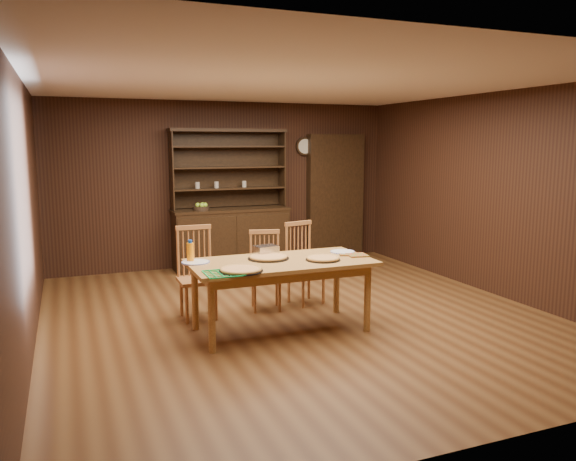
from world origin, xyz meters
name	(u,v)px	position (x,y,z in m)	size (l,w,h in m)	color
floor	(298,316)	(0.00, 0.00, 0.00)	(6.00, 6.00, 0.00)	brown
room_shell	(299,178)	(0.00, 0.00, 1.58)	(6.00, 6.00, 6.00)	white
china_hutch	(231,230)	(0.00, 2.75, 0.60)	(1.84, 0.52, 2.17)	black
doorway	(335,196)	(1.90, 2.90, 1.05)	(1.00, 0.18, 2.10)	black
wall_clock	(305,146)	(1.35, 2.96, 1.90)	(0.30, 0.05, 0.30)	black
dining_table	(281,268)	(-0.36, -0.39, 0.67)	(1.88, 0.94, 0.75)	#BC8B41
chair_left	(196,269)	(-1.07, 0.42, 0.55)	(0.43, 0.40, 1.04)	#AA6D3A
chair_center	(265,267)	(-0.24, 0.45, 0.49)	(0.46, 0.44, 0.93)	#AA6D3A
chair_right	(303,260)	(0.28, 0.52, 0.53)	(0.49, 0.48, 1.00)	#AA6D3A
pizza_left	(241,270)	(-0.89, -0.71, 0.77)	(0.42, 0.42, 0.04)	black
pizza_right	(323,258)	(0.06, -0.53, 0.77)	(0.36, 0.36, 0.04)	black
pizza_center	(268,257)	(-0.45, -0.26, 0.77)	(0.43, 0.43, 0.04)	black
cooling_rack	(223,273)	(-1.07, -0.75, 0.76)	(0.33, 0.33, 0.02)	#0EB64F
plate_left	(196,262)	(-1.20, -0.18, 0.76)	(0.29, 0.29, 0.02)	white
plate_right	(342,252)	(0.43, -0.23, 0.76)	(0.27, 0.27, 0.02)	white
foil_dish	(266,250)	(-0.39, -0.02, 0.80)	(0.24, 0.18, 0.10)	silver
juice_bottle	(190,252)	(-1.24, -0.11, 0.86)	(0.07, 0.07, 0.23)	orange
pot_holder_a	(357,255)	(0.50, -0.46, 0.76)	(0.20, 0.20, 0.02)	red
pot_holder_b	(348,254)	(0.43, -0.36, 0.76)	(0.19, 0.19, 0.01)	red
fruit_bowl	(201,207)	(-0.48, 2.69, 0.99)	(0.26, 0.26, 0.12)	black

